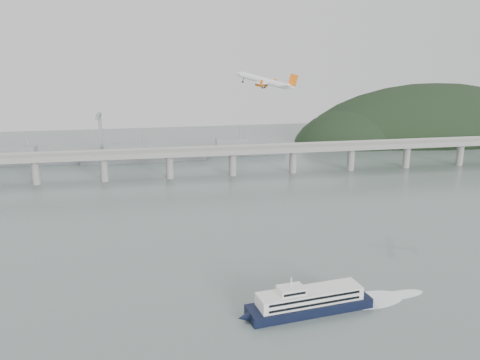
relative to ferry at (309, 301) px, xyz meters
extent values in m
plane|color=slate|center=(-15.40, 15.77, -4.29)|extent=(900.00, 900.00, 0.00)
cube|color=gray|center=(-15.40, 215.77, 15.71)|extent=(800.00, 22.00, 2.20)
cube|color=gray|center=(-15.40, 205.27, 17.71)|extent=(800.00, 0.60, 1.80)
cube|color=gray|center=(-15.40, 226.27, 17.71)|extent=(800.00, 0.60, 1.80)
cylinder|color=gray|center=(-145.40, 215.77, 5.21)|extent=(6.00, 6.00, 21.00)
cylinder|color=gray|center=(-95.40, 215.77, 5.21)|extent=(6.00, 6.00, 21.00)
cylinder|color=gray|center=(-45.40, 215.77, 5.21)|extent=(6.00, 6.00, 21.00)
cylinder|color=gray|center=(4.60, 215.77, 5.21)|extent=(6.00, 6.00, 21.00)
cylinder|color=gray|center=(54.60, 215.77, 5.21)|extent=(6.00, 6.00, 21.00)
cylinder|color=gray|center=(104.60, 215.77, 5.21)|extent=(6.00, 6.00, 21.00)
cylinder|color=gray|center=(154.60, 215.77, 5.21)|extent=(6.00, 6.00, 21.00)
cylinder|color=gray|center=(204.60, 215.77, 5.21)|extent=(6.00, 6.00, 21.00)
ellipsoid|color=black|center=(254.60, 345.77, -22.29)|extent=(320.00, 150.00, 156.00)
ellipsoid|color=black|center=(159.60, 335.77, -16.29)|extent=(140.00, 110.00, 96.00)
cube|color=gray|center=(-165.40, 285.77, -0.29)|extent=(95.67, 20.15, 8.00)
cube|color=gray|center=(-174.90, 285.77, 7.71)|extent=(33.90, 15.02, 8.00)
cylinder|color=gray|center=(-165.40, 285.77, 15.71)|extent=(1.60, 1.60, 14.00)
cube|color=gray|center=(-65.40, 280.77, -0.29)|extent=(110.55, 21.43, 8.00)
cube|color=gray|center=(-76.40, 280.77, 7.71)|extent=(39.01, 16.73, 8.00)
cylinder|color=gray|center=(-65.40, 280.77, 15.71)|extent=(1.60, 1.60, 14.00)
cube|color=gray|center=(24.60, 290.77, -0.29)|extent=(85.00, 13.60, 8.00)
cube|color=gray|center=(16.10, 290.77, 7.71)|extent=(29.75, 11.90, 8.00)
cylinder|color=gray|center=(24.60, 290.77, 15.71)|extent=(1.60, 1.60, 14.00)
cube|color=gray|center=(-105.40, 315.77, 15.71)|extent=(3.00, 3.00, 40.00)
cube|color=gray|center=(-105.40, 305.77, 33.71)|extent=(3.00, 28.00, 3.00)
cube|color=black|center=(0.00, 0.00, -2.26)|extent=(52.06, 19.15, 4.07)
cone|color=black|center=(-27.20, -3.81, -2.26)|extent=(5.60, 4.74, 4.07)
cube|color=white|center=(0.00, 0.00, 2.32)|extent=(43.72, 16.01, 5.09)
cube|color=black|center=(0.71, -5.09, 3.64)|extent=(38.30, 5.53, 1.02)
cube|color=black|center=(0.71, -5.09, 1.20)|extent=(38.30, 5.53, 1.02)
cube|color=black|center=(-0.71, 5.09, 3.64)|extent=(38.30, 5.53, 1.02)
cube|color=black|center=(-0.71, 5.09, 1.20)|extent=(38.30, 5.53, 1.02)
cube|color=white|center=(-8.06, -1.13, 6.19)|extent=(11.06, 8.46, 2.64)
cube|color=black|center=(-7.56, -4.71, 6.19)|extent=(9.08, 1.39, 1.02)
cylinder|color=white|center=(-8.06, -1.13, 9.44)|extent=(0.57, 0.57, 4.07)
ellipsoid|color=white|center=(28.20, 3.96, -4.24)|extent=(31.04, 18.57, 0.20)
ellipsoid|color=white|center=(42.31, 5.93, -4.24)|extent=(22.77, 10.30, 0.20)
cylinder|color=white|center=(0.85, 90.54, 79.90)|extent=(23.82, 15.87, 9.06)
cone|color=white|center=(-11.80, 97.12, 83.23)|extent=(5.40, 5.00, 4.08)
cone|color=white|center=(14.00, 83.73, 76.92)|extent=(6.09, 5.18, 4.28)
cube|color=white|center=(1.44, 90.18, 78.80)|extent=(18.03, 29.81, 2.94)
cube|color=white|center=(13.36, 84.10, 77.75)|extent=(7.53, 11.12, 1.45)
cube|color=orange|center=(14.83, 83.52, 80.48)|extent=(5.04, 2.48, 6.74)
cylinder|color=orange|center=(2.23, 95.36, 77.61)|extent=(4.71, 3.94, 2.95)
cylinder|color=black|center=(0.57, 96.22, 78.05)|extent=(1.68, 2.15, 2.13)
cube|color=white|center=(2.43, 95.31, 78.50)|extent=(2.33, 1.30, 1.60)
cylinder|color=orange|center=(-2.30, 86.39, 78.13)|extent=(4.71, 3.94, 2.95)
cylinder|color=black|center=(-3.96, 87.25, 78.56)|extent=(1.68, 2.15, 2.13)
cube|color=white|center=(-2.10, 86.33, 79.02)|extent=(2.33, 1.30, 1.60)
cylinder|color=black|center=(2.14, 92.40, 77.08)|extent=(0.93, 0.57, 2.23)
cylinder|color=black|center=(1.91, 92.46, 76.10)|extent=(1.26, 0.84, 1.23)
cylinder|color=black|center=(-0.01, 88.16, 77.32)|extent=(0.93, 0.57, 2.23)
cylinder|color=black|center=(-0.23, 88.21, 76.34)|extent=(1.26, 0.84, 1.23)
cylinder|color=black|center=(-9.21, 95.62, 79.90)|extent=(0.93, 0.57, 2.23)
cylinder|color=black|center=(-9.44, 95.68, 78.92)|extent=(1.26, 0.84, 1.23)
cube|color=orange|center=(10.27, 103.16, 78.66)|extent=(1.84, 0.95, 2.48)
cube|color=orange|center=(-3.74, 75.43, 80.25)|extent=(1.84, 0.95, 2.48)
camera|label=1|loc=(-59.30, -174.10, 99.64)|focal=38.00mm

